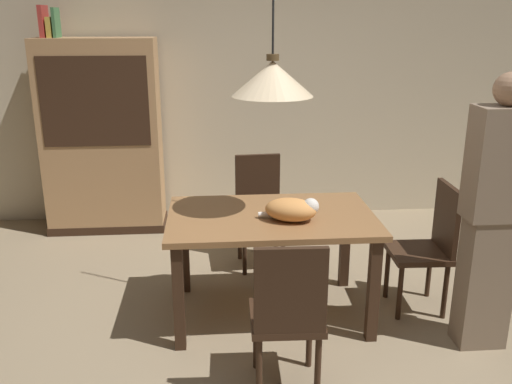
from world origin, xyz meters
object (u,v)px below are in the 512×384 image
dining_table (271,229)px  hutch_bookcase (103,141)px  chair_near_front (288,312)px  person_standing (494,215)px  book_red_tall (44,21)px  pendant_lamp (273,78)px  chair_right_side (430,242)px  cat_sleeping (292,209)px  book_green_slim (56,23)px  chair_far_back (259,206)px  book_yellow_short (51,27)px

dining_table → hutch_bookcase: bearing=128.4°
chair_near_front → person_standing: 1.42m
hutch_bookcase → book_red_tall: (-0.43, 0.00, 1.10)m
dining_table → pendant_lamp: (0.00, 0.00, 1.01)m
dining_table → chair_right_side: (1.13, -0.00, -0.14)m
chair_near_front → cat_sleeping: (0.13, 0.76, 0.32)m
chair_right_side → chair_near_front: bearing=-142.2°
cat_sleeping → chair_right_side: bearing=6.7°
book_green_slim → person_standing: bearing=-36.8°
cat_sleeping → person_standing: size_ratio=0.23×
pendant_lamp → book_red_tall: pendant_lamp is taller
book_red_tall → book_green_slim: (0.11, 0.00, -0.01)m
chair_near_front → chair_far_back: bearing=90.1°
hutch_bookcase → cat_sleeping: bearing=-51.0°
dining_table → book_yellow_short: size_ratio=7.00×
chair_far_back → chair_right_side: 1.44m
pendant_lamp → hutch_bookcase: 2.44m
pendant_lamp → book_yellow_short: pendant_lamp is taller
chair_near_front → cat_sleeping: chair_near_front is taller
chair_near_front → book_red_tall: book_red_tall is taller
hutch_bookcase → book_green_slim: bearing=179.7°
chair_right_side → hutch_bookcase: (-2.57, 1.82, 0.38)m
pendant_lamp → chair_right_side: bearing=-0.1°
chair_far_back → pendant_lamp: bearing=-89.6°
chair_far_back → book_yellow_short: book_yellow_short is taller
chair_right_side → book_green_slim: 3.72m
person_standing → chair_far_back: bearing=134.0°
cat_sleeping → pendant_lamp: 0.85m
chair_far_back → book_red_tall: size_ratio=3.32×
book_green_slim → person_standing: (3.07, -2.29, -1.10)m
cat_sleeping → book_yellow_short: size_ratio=2.02×
pendant_lamp → chair_far_back: bearing=90.4°
pendant_lamp → book_yellow_short: 2.58m
chair_right_side → cat_sleeping: 1.06m
chair_far_back → cat_sleeping: chair_far_back is taller
book_green_slim → book_yellow_short: bearing=180.0°
chair_far_back → book_green_slim: book_green_slim is taller
pendant_lamp → book_green_slim: size_ratio=5.00×
dining_table → book_green_slim: size_ratio=5.38×
chair_far_back → pendant_lamp: (0.01, -0.88, 1.15)m
chair_right_side → hutch_bookcase: hutch_bookcase is taller
chair_near_front → pendant_lamp: pendant_lamp is taller
hutch_bookcase → book_yellow_short: book_yellow_short is taller
hutch_bookcase → book_red_tall: 1.18m
cat_sleeping → person_standing: (1.18, -0.36, 0.05)m
chair_right_side → book_yellow_short: bearing=148.3°
cat_sleeping → book_yellow_short: bearing=135.0°
person_standing → book_yellow_short: bearing=143.6°
cat_sleeping → hutch_bookcase: hutch_bookcase is taller
chair_far_back → person_standing: 1.92m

